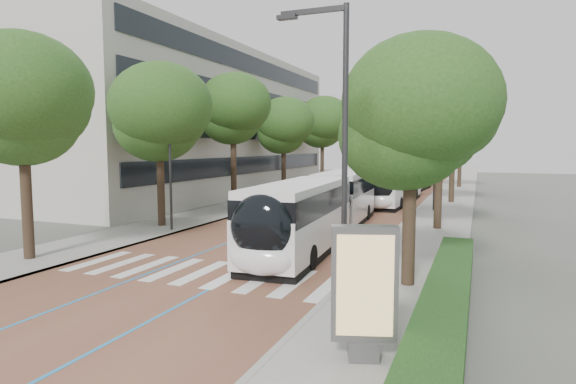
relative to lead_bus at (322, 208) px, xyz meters
name	(u,v)px	position (x,y,z in m)	size (l,w,h in m)	color
ground	(182,279)	(-2.41, -8.98, -1.63)	(160.00, 160.00, 0.00)	#51544C
road	(385,188)	(-2.41, 31.02, -1.62)	(11.00, 140.00, 0.02)	brown
sidewalk_left	(322,186)	(-9.91, 31.02, -1.57)	(4.00, 140.00, 0.12)	#9A9792
sidewalk_right	(455,190)	(5.09, 31.02, -1.57)	(4.00, 140.00, 0.12)	#9A9792
kerb_left	(337,186)	(-8.01, 31.02, -1.57)	(0.20, 140.00, 0.14)	gray
kerb_right	(437,190)	(3.19, 31.02, -1.57)	(0.20, 140.00, 0.14)	gray
zebra_crossing	(201,272)	(-2.21, -7.98, -1.60)	(10.55, 3.60, 0.01)	silver
lane_line_left	(371,188)	(-4.01, 31.02, -1.60)	(0.12, 126.00, 0.01)	#267EBE
lane_line_right	(400,189)	(-0.81, 31.02, -1.60)	(0.12, 126.00, 0.01)	#267EBE
office_building	(177,124)	(-21.89, 19.02, 5.37)	(18.11, 40.00, 14.00)	#BAB7AC
hedge	(448,294)	(6.69, -8.98, -1.11)	(1.20, 14.00, 0.80)	#153D15
streetlight_near	(338,145)	(4.21, -11.98, 3.19)	(1.82, 0.20, 8.00)	#2A2A2C
streetlight_far	(433,146)	(4.21, 13.02, 3.19)	(1.82, 0.20, 8.00)	#2A2A2C
lamp_post_left	(170,158)	(-8.51, -0.98, 2.49)	(0.14, 0.14, 8.00)	#2A2A2C
trees_left	(279,123)	(-9.91, 17.95, 5.27)	(6.31, 60.70, 10.00)	black
trees_right	(449,133)	(5.29, 12.81, 4.05)	(5.56, 47.18, 8.07)	black
lead_bus	(322,208)	(0.00, 0.00, 0.00)	(3.55, 18.51, 3.20)	black
bus_queued_0	(393,185)	(0.89, 16.42, 0.00)	(2.94, 12.48, 3.20)	silver
bus_queued_1	(411,176)	(0.67, 28.57, 0.00)	(3.21, 12.52, 3.20)	silver
bus_queued_2	(420,170)	(0.11, 42.26, 0.00)	(3.29, 12.53, 3.20)	silver
ad_panel	(364,290)	(5.19, -13.23, 0.05)	(1.48, 0.79, 2.96)	#59595B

